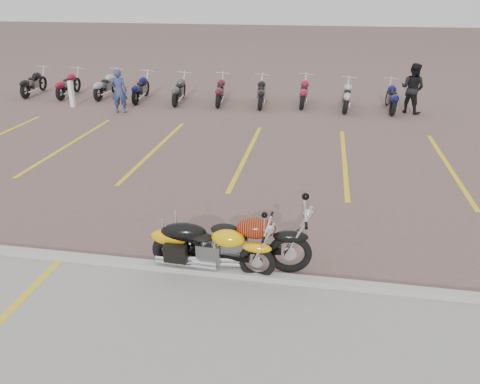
% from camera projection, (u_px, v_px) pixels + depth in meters
% --- Properties ---
extents(ground, '(100.00, 100.00, 0.00)m').
position_uv_depth(ground, '(215.00, 218.00, 9.59)').
color(ground, brown).
rests_on(ground, ground).
extents(curb, '(60.00, 0.18, 0.12)m').
position_uv_depth(curb, '(189.00, 269.00, 7.77)').
color(curb, '#ADAAA3').
rests_on(curb, ground).
extents(parking_stripes, '(38.00, 5.50, 0.01)m').
position_uv_depth(parking_stripes, '(247.00, 154.00, 13.19)').
color(parking_stripes, yellow).
rests_on(parking_stripes, ground).
extents(yellow_cruiser, '(2.09, 0.33, 0.86)m').
position_uv_depth(yellow_cruiser, '(210.00, 250.00, 7.62)').
color(yellow_cruiser, black).
rests_on(yellow_cruiser, ground).
extents(flame_cruiser, '(2.48, 0.44, 1.02)m').
position_uv_depth(flame_cruiser, '(233.00, 244.00, 7.65)').
color(flame_cruiser, black).
rests_on(flame_cruiser, ground).
extents(person_a, '(0.66, 0.50, 1.61)m').
position_uv_depth(person_a, '(119.00, 91.00, 17.19)').
color(person_a, navy).
rests_on(person_a, ground).
extents(person_b, '(1.12, 1.06, 1.82)m').
position_uv_depth(person_b, '(412.00, 88.00, 17.14)').
color(person_b, black).
rests_on(person_b, ground).
extents(bollard, '(0.16, 0.16, 1.00)m').
position_uv_depth(bollard, '(72.00, 94.00, 18.15)').
color(bollard, white).
rests_on(bollard, ground).
extents(bg_bike_row, '(15.61, 2.03, 1.10)m').
position_uv_depth(bg_bike_row, '(200.00, 89.00, 18.84)').
color(bg_bike_row, black).
rests_on(bg_bike_row, ground).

